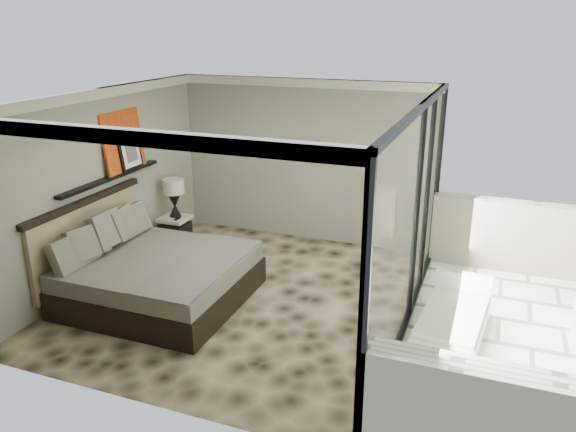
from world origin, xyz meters
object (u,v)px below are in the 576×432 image
(nightstand, at_px, (176,233))
(bed, at_px, (153,274))
(lounger, at_px, (453,321))
(table_lamp, at_px, (174,193))

(nightstand, bearing_deg, bed, -57.50)
(bed, height_order, nightstand, bed)
(bed, relative_size, lounger, 1.53)
(table_lamp, bearing_deg, nightstand, -81.35)
(bed, relative_size, table_lamp, 3.52)
(bed, bearing_deg, nightstand, 113.06)
(nightstand, distance_m, lounger, 4.95)
(bed, bearing_deg, table_lamp, 112.75)
(nightstand, distance_m, table_lamp, 0.71)
(lounger, bearing_deg, nightstand, 169.39)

